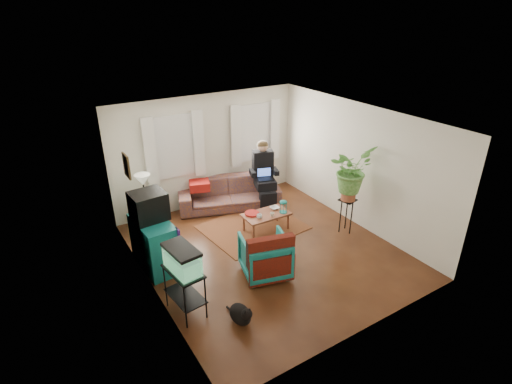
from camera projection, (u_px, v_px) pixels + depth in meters
floor at (267, 250)px, 7.78m from camera, size 4.50×5.00×0.01m
ceiling at (269, 120)px, 6.67m from camera, size 4.50×5.00×0.01m
wall_back at (208, 151)px, 9.14m from camera, size 4.50×0.01×2.60m
wall_front at (371, 257)px, 5.30m from camera, size 4.50×0.01×2.60m
wall_left at (146, 223)px, 6.15m from camera, size 0.01×5.00×2.60m
wall_right at (358, 166)px, 8.30m from camera, size 0.01×5.00×2.60m
window_left at (174, 147)px, 8.64m from camera, size 1.08×0.04×1.38m
window_right at (254, 132)px, 9.62m from camera, size 1.08×0.04×1.38m
curtains_left at (175, 148)px, 8.57m from camera, size 1.36×0.06×1.50m
curtains_right at (256, 133)px, 9.56m from camera, size 1.36×0.06×1.50m
picture_frame at (127, 166)px, 6.54m from camera, size 0.04×0.32×0.40m
area_rug at (253, 227)px, 8.57m from camera, size 2.14×1.78×0.01m
sofa at (229, 189)px, 9.29m from camera, size 2.50×1.63×0.91m
seated_person at (264, 176)px, 9.35m from camera, size 0.79×0.87×1.39m
side_table at (147, 213)px, 8.51m from camera, size 0.54×0.54×0.63m
table_lamp at (144, 188)px, 8.26m from camera, size 0.40×0.40×0.58m
dresser at (154, 244)px, 7.12m from camera, size 0.59×1.07×0.94m
crt_tv at (148, 206)px, 6.91m from camera, size 0.61×0.56×0.50m
aquarium_stand at (185, 292)px, 6.07m from camera, size 0.47×0.74×0.78m
aquarium at (182, 259)px, 5.82m from camera, size 0.42×0.67×0.41m
black_cat at (240, 313)px, 5.95m from camera, size 0.32×0.46×0.37m
armchair at (265, 254)px, 6.96m from camera, size 0.95×0.91×0.81m
serape_throw at (271, 256)px, 6.62m from camera, size 0.83×0.39×0.67m
coffee_table at (266, 222)px, 8.38m from camera, size 0.98×0.55×0.40m
cup_a at (259, 216)px, 8.11m from camera, size 0.11×0.11×0.09m
cup_b at (272, 214)px, 8.18m from camera, size 0.09×0.09×0.08m
bowl at (275, 208)px, 8.48m from camera, size 0.19×0.19×0.05m
snack_tray at (252, 213)px, 8.27m from camera, size 0.31×0.31×0.04m
birdcage at (283, 206)px, 8.29m from camera, size 0.16×0.16×0.28m
plant_stand at (346, 216)px, 8.28m from camera, size 0.38×0.38×0.75m
potted_plant at (350, 176)px, 7.90m from camera, size 0.99×0.91×0.95m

